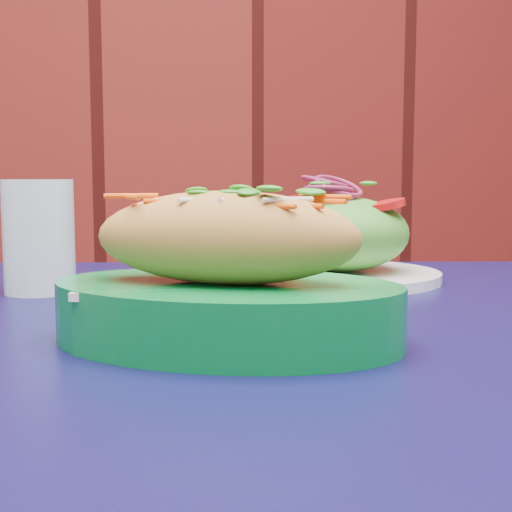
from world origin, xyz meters
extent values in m
cube|color=black|center=(-0.18, 1.80, 0.73)|extent=(0.89, 0.89, 0.03)
cube|color=white|center=(-0.21, 1.69, 0.79)|extent=(0.22, 0.16, 0.01)
ellipsoid|color=gold|center=(-0.21, 1.69, 0.83)|extent=(0.22, 0.15, 0.07)
cylinder|color=white|center=(-0.04, 1.99, 0.76)|extent=(0.24, 0.24, 0.01)
ellipsoid|color=#4C992D|center=(-0.04, 1.99, 0.81)|extent=(0.16, 0.16, 0.09)
cylinder|color=red|center=(0.00, 1.96, 0.85)|extent=(0.05, 0.05, 0.01)
cylinder|color=red|center=(-0.08, 2.03, 0.85)|extent=(0.05, 0.05, 0.01)
cylinder|color=red|center=(-0.04, 2.04, 0.85)|extent=(0.05, 0.05, 0.01)
torus|color=maroon|center=(-0.04, 1.99, 0.86)|extent=(0.06, 0.06, 0.01)
torus|color=maroon|center=(-0.04, 1.99, 0.86)|extent=(0.06, 0.06, 0.01)
torus|color=maroon|center=(-0.04, 1.99, 0.86)|extent=(0.06, 0.06, 0.01)
torus|color=maroon|center=(-0.04, 1.99, 0.87)|extent=(0.06, 0.06, 0.01)
torus|color=maroon|center=(-0.04, 1.99, 0.87)|extent=(0.06, 0.06, 0.01)
cylinder|color=silver|center=(-0.38, 1.96, 0.81)|extent=(0.08, 0.08, 0.12)
camera|label=1|loc=(-0.26, 1.17, 0.87)|focal=50.00mm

